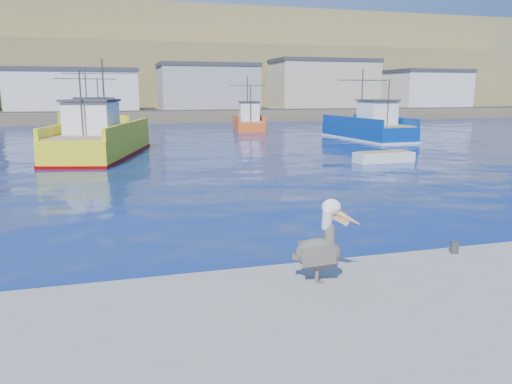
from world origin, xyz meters
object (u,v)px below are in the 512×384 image
Objects in this scene: trawler_yellow_a at (100,140)px; skiff_mid at (384,158)px; trawler_blue at (368,128)px; trawler_yellow_b at (92,126)px; pelican at (321,247)px; boat_orange at (249,121)px.

trawler_yellow_a is 18.87m from skiff_mid.
skiff_mid is at bearing -114.77° from trawler_blue.
pelican is (5.91, -41.47, 0.15)m from trawler_yellow_b.
boat_orange is at bearing 119.30° from trawler_blue.
trawler_yellow_a is at bearing -128.56° from boat_orange.
skiff_mid is (1.33, -27.68, -0.75)m from boat_orange.
trawler_yellow_b is 17.57m from boat_orange.
pelican reaches higher than skiff_mid.
boat_orange is 2.15× the size of skiff_mid.
trawler_yellow_b is at bearing -163.82° from boat_orange.
trawler_yellow_a reaches higher than skiff_mid.
trawler_yellow_a is at bearing -85.93° from trawler_yellow_b.
skiff_mid is (17.14, -7.85, -0.84)m from trawler_yellow_a.
trawler_yellow_b is 1.16× the size of trawler_blue.
trawler_yellow_a is 7.54× the size of pelican.
trawler_yellow_b is at bearing 94.07° from trawler_yellow_a.
skiff_mid is (-6.41, -13.89, -0.75)m from trawler_blue.
trawler_yellow_b is (-1.06, 14.94, -0.01)m from trawler_yellow_a.
trawler_yellow_a is 1.18× the size of trawler_blue.
trawler_blue reaches higher than boat_orange.
trawler_blue is 2.89× the size of skiff_mid.
pelican is (-18.70, -32.57, 0.22)m from trawler_blue.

